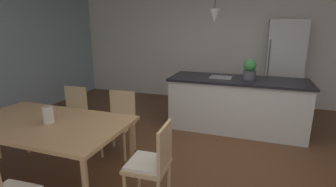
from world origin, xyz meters
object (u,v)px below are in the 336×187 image
Objects in this scene: vase_on_dining_table at (48,115)px; potted_plant_on_island at (250,70)px; dining_table at (46,127)px; refrigerator at (283,67)px; kitchen_island at (236,104)px; chair_far_right at (119,121)px; chair_far_left at (72,114)px; chair_kitchen_end at (152,162)px.

potted_plant_on_island is at bearing 49.11° from vase_on_dining_table.
dining_table is 4.56m from refrigerator.
refrigerator is 5.63× the size of potted_plant_on_island.
kitchen_island reaches higher than dining_table.
potted_plant_on_island is (1.65, 1.41, 0.59)m from chair_far_right.
chair_far_right is 4.86× the size of vase_on_dining_table.
chair_far_left is 0.46× the size of refrigerator.
potted_plant_on_island reaches higher than chair_far_right.
dining_table is 0.99m from chair_far_right.
kitchen_island is at bearing 50.68° from dining_table.
chair_kitchen_end and chair_far_right have the same top height.
chair_kitchen_end is 1.26m from vase_on_dining_table.
potted_plant_on_island is (2.06, 2.30, 0.40)m from dining_table.
chair_kitchen_end is at bearing -108.79° from potted_plant_on_island.
potted_plant_on_island is (0.78, 2.30, 0.59)m from chair_kitchen_end.
kitchen_island is at bearing 51.67° from vase_on_dining_table.
kitchen_island is at bearing -120.33° from refrigerator.
chair_far_left reaches higher than dining_table.
dining_table is at bearing -114.52° from chair_far_right.
chair_far_left is at bearing 117.71° from vase_on_dining_table.
refrigerator reaches higher than potted_plant_on_island.
refrigerator is (2.69, 3.68, 0.27)m from dining_table.
refrigerator reaches higher than vase_on_dining_table.
chair_kitchen_end is 1.00× the size of chair_far_right.
potted_plant_on_island is 3.06m from vase_on_dining_table.
chair_far_left is 0.81m from chair_far_right.
potted_plant_on_island reaches higher than vase_on_dining_table.
dining_table is at bearing -126.18° from refrigerator.
refrigerator is at bearing 42.02° from chair_far_left.
dining_table is 2.08× the size of chair_far_right.
chair_far_right is at bearing 68.95° from vase_on_dining_table.
chair_far_right is 2.25m from potted_plant_on_island.
refrigerator reaches higher than chair_far_right.
kitchen_island is (1.48, 1.41, -0.01)m from chair_far_right.
kitchen_island reaches higher than chair_far_right.
dining_table is 2.08× the size of chair_far_left.
chair_kitchen_end is 0.38× the size of kitchen_island.
chair_kitchen_end is 2.38m from kitchen_island.
kitchen_island is 12.69× the size of vase_on_dining_table.
chair_far_left is at bearing -137.98° from refrigerator.
vase_on_dining_table is (-1.82, -2.31, 0.36)m from kitchen_island.
chair_kitchen_end is at bearing -27.71° from chair_far_left.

